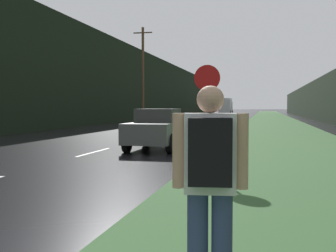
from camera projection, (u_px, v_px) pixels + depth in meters
grass_verge at (275, 124)px, 40.46m from camera, size 6.00×240.00×0.02m
lane_stripe_c at (94, 152)px, 15.41m from camera, size 0.12×3.00×0.01m
lane_stripe_d at (146, 138)px, 22.22m from camera, size 0.12×3.00×0.01m
lane_stripe_e at (174, 131)px, 29.03m from camera, size 0.12×3.00×0.01m
lane_stripe_f at (192, 126)px, 35.85m from camera, size 0.12×3.00×0.01m
treeline_far_side at (136, 85)px, 53.85m from camera, size 2.00×140.00×8.80m
treeline_near_side at (327, 100)px, 48.74m from camera, size 2.00×140.00×5.01m
utility_pole_far at (143, 75)px, 39.27m from camera, size 1.80×0.24×9.06m
stop_sign at (207, 106)px, 10.74m from camera, size 0.67×0.07×2.73m
hitchhiker_with_backpack at (210, 179)px, 3.52m from camera, size 0.64×0.47×1.84m
car_passing_near at (157, 129)px, 16.31m from camera, size 1.82×4.04×1.59m
delivery_truck at (226, 106)px, 88.97m from camera, size 2.53×8.01×3.42m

